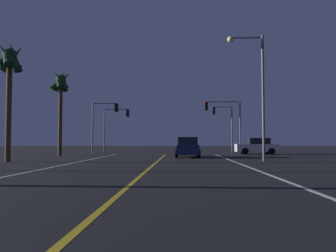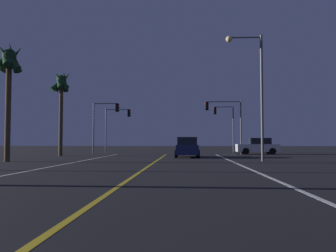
{
  "view_description": "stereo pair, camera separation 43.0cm",
  "coord_description": "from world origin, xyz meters",
  "px_view_note": "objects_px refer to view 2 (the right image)",
  "views": [
    {
      "loc": [
        1.56,
        0.55,
        1.34
      ],
      "look_at": [
        0.41,
        30.98,
        2.75
      ],
      "focal_mm": 35.76,
      "sensor_mm": 36.0,
      "label": 1
    },
    {
      "loc": [
        1.99,
        0.55,
        1.34
      ],
      "look_at": [
        0.41,
        30.98,
        2.75
      ],
      "focal_mm": 35.76,
      "sensor_mm": 36.0,
      "label": 2
    }
  ],
  "objects_px": {
    "car_crossing_side": "(258,146)",
    "palm_tree_left_mid": "(9,67)",
    "street_lamp_right_far": "(254,81)",
    "traffic_light_far_left": "(118,120)",
    "traffic_light_far_right": "(224,119)",
    "traffic_light_near_left": "(106,116)",
    "street_lamp_left_mid": "(0,49)",
    "palm_tree_left_far": "(61,88)",
    "car_ahead_far": "(187,148)",
    "traffic_light_near_right": "(223,114)"
  },
  "relations": [
    {
      "from": "street_lamp_right_far",
      "to": "traffic_light_near_left",
      "type": "bearing_deg",
      "value": -42.5
    },
    {
      "from": "car_ahead_far",
      "to": "traffic_light_near_left",
      "type": "relative_size",
      "value": 0.79
    },
    {
      "from": "traffic_light_far_left",
      "to": "traffic_light_far_right",
      "type": "bearing_deg",
      "value": 0.0
    },
    {
      "from": "traffic_light_near_left",
      "to": "traffic_light_far_left",
      "type": "relative_size",
      "value": 1.02
    },
    {
      "from": "street_lamp_left_mid",
      "to": "palm_tree_left_mid",
      "type": "bearing_deg",
      "value": 115.72
    },
    {
      "from": "traffic_light_near_left",
      "to": "traffic_light_far_right",
      "type": "bearing_deg",
      "value": 22.81
    },
    {
      "from": "car_crossing_side",
      "to": "traffic_light_far_left",
      "type": "xyz_separation_m",
      "value": [
        -15.85,
        4.99,
        3.13
      ]
    },
    {
      "from": "traffic_light_near_right",
      "to": "street_lamp_left_mid",
      "type": "distance_m",
      "value": 23.66
    },
    {
      "from": "car_ahead_far",
      "to": "traffic_light_near_left",
      "type": "distance_m",
      "value": 11.34
    },
    {
      "from": "street_lamp_right_far",
      "to": "palm_tree_left_far",
      "type": "distance_m",
      "value": 18.07
    },
    {
      "from": "traffic_light_far_right",
      "to": "car_crossing_side",
      "type": "bearing_deg",
      "value": 120.54
    },
    {
      "from": "traffic_light_near_left",
      "to": "traffic_light_far_right",
      "type": "relative_size",
      "value": 0.98
    },
    {
      "from": "traffic_light_far_right",
      "to": "palm_tree_left_mid",
      "type": "relative_size",
      "value": 0.7
    },
    {
      "from": "traffic_light_near_left",
      "to": "street_lamp_left_mid",
      "type": "xyz_separation_m",
      "value": [
        -0.22,
        -19.96,
        1.64
      ]
    },
    {
      "from": "palm_tree_left_far",
      "to": "street_lamp_left_mid",
      "type": "bearing_deg",
      "value": -79.18
    },
    {
      "from": "car_ahead_far",
      "to": "traffic_light_near_right",
      "type": "bearing_deg",
      "value": -29.75
    },
    {
      "from": "car_ahead_far",
      "to": "traffic_light_near_right",
      "type": "height_order",
      "value": "traffic_light_near_right"
    },
    {
      "from": "car_ahead_far",
      "to": "traffic_light_far_right",
      "type": "relative_size",
      "value": 0.77
    },
    {
      "from": "street_lamp_left_mid",
      "to": "traffic_light_far_right",
      "type": "bearing_deg",
      "value": 62.42
    },
    {
      "from": "traffic_light_far_left",
      "to": "street_lamp_left_mid",
      "type": "distance_m",
      "value": 25.52
    },
    {
      "from": "street_lamp_right_far",
      "to": "palm_tree_left_mid",
      "type": "height_order",
      "value": "street_lamp_right_far"
    },
    {
      "from": "traffic_light_far_left",
      "to": "palm_tree_left_far",
      "type": "bearing_deg",
      "value": -109.05
    },
    {
      "from": "car_crossing_side",
      "to": "street_lamp_right_far",
      "type": "relative_size",
      "value": 0.5
    },
    {
      "from": "car_ahead_far",
      "to": "car_crossing_side",
      "type": "distance_m",
      "value": 10.36
    },
    {
      "from": "street_lamp_right_far",
      "to": "car_ahead_far",
      "type": "bearing_deg",
      "value": -49.54
    },
    {
      "from": "traffic_light_near_right",
      "to": "palm_tree_left_far",
      "type": "relative_size",
      "value": 0.69
    },
    {
      "from": "traffic_light_near_right",
      "to": "street_lamp_right_far",
      "type": "bearing_deg",
      "value": 93.38
    },
    {
      "from": "traffic_light_near_left",
      "to": "palm_tree_left_mid",
      "type": "relative_size",
      "value": 0.68
    },
    {
      "from": "car_ahead_far",
      "to": "traffic_light_near_right",
      "type": "xyz_separation_m",
      "value": [
        3.83,
        6.7,
        3.33
      ]
    },
    {
      "from": "car_crossing_side",
      "to": "street_lamp_right_far",
      "type": "height_order",
      "value": "street_lamp_right_far"
    },
    {
      "from": "traffic_light_far_right",
      "to": "street_lamp_right_far",
      "type": "xyz_separation_m",
      "value": [
        0.03,
        -17.51,
        1.38
      ]
    },
    {
      "from": "traffic_light_far_right",
      "to": "traffic_light_far_left",
      "type": "bearing_deg",
      "value": 0.0
    },
    {
      "from": "traffic_light_near_left",
      "to": "traffic_light_far_left",
      "type": "distance_m",
      "value": 5.5
    },
    {
      "from": "palm_tree_left_far",
      "to": "traffic_light_far_left",
      "type": "bearing_deg",
      "value": 70.95
    },
    {
      "from": "car_crossing_side",
      "to": "traffic_light_near_left",
      "type": "bearing_deg",
      "value": 1.81
    },
    {
      "from": "traffic_light_far_left",
      "to": "street_lamp_left_mid",
      "type": "height_order",
      "value": "street_lamp_left_mid"
    },
    {
      "from": "traffic_light_far_right",
      "to": "traffic_light_far_left",
      "type": "xyz_separation_m",
      "value": [
        -12.9,
        0.0,
        -0.13
      ]
    },
    {
      "from": "traffic_light_near_left",
      "to": "palm_tree_left_far",
      "type": "bearing_deg",
      "value": -126.64
    },
    {
      "from": "car_crossing_side",
      "to": "palm_tree_left_mid",
      "type": "xyz_separation_m",
      "value": [
        -19.37,
        -13.96,
        5.49
      ]
    },
    {
      "from": "traffic_light_near_left",
      "to": "street_lamp_left_mid",
      "type": "distance_m",
      "value": 20.03
    },
    {
      "from": "car_crossing_side",
      "to": "traffic_light_far_left",
      "type": "distance_m",
      "value": 16.91
    },
    {
      "from": "car_crossing_side",
      "to": "palm_tree_left_mid",
      "type": "bearing_deg",
      "value": 35.78
    },
    {
      "from": "traffic_light_near_right",
      "to": "street_lamp_left_mid",
      "type": "height_order",
      "value": "street_lamp_left_mid"
    },
    {
      "from": "palm_tree_left_mid",
      "to": "car_ahead_far",
      "type": "bearing_deg",
      "value": 29.55
    },
    {
      "from": "traffic_light_near_left",
      "to": "traffic_light_far_left",
      "type": "bearing_deg",
      "value": 88.14
    },
    {
      "from": "palm_tree_left_mid",
      "to": "street_lamp_right_far",
      "type": "bearing_deg",
      "value": 5.01
    },
    {
      "from": "traffic_light_far_left",
      "to": "palm_tree_left_mid",
      "type": "relative_size",
      "value": 0.67
    },
    {
      "from": "car_ahead_far",
      "to": "traffic_light_far_left",
      "type": "relative_size",
      "value": 0.81
    },
    {
      "from": "palm_tree_left_mid",
      "to": "palm_tree_left_far",
      "type": "height_order",
      "value": "palm_tree_left_far"
    },
    {
      "from": "traffic_light_far_right",
      "to": "street_lamp_left_mid",
      "type": "height_order",
      "value": "street_lamp_left_mid"
    }
  ]
}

